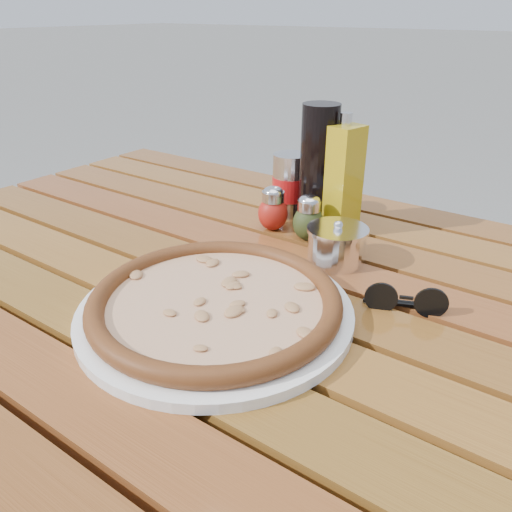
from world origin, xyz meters
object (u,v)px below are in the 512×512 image
Objects in this scene: soda_can at (290,186)px; olive_oil_cruet at (341,179)px; pizza at (215,301)px; plate at (216,311)px; pepper_shaker at (273,209)px; dark_bottle at (318,167)px; parmesan_tin at (337,245)px; oregano_shaker at (308,219)px; sunglasses at (406,301)px; table at (249,321)px.

olive_oil_cruet is (0.11, -0.02, 0.04)m from soda_can.
soda_can reaches higher than pizza.
plate is at bearing 90.00° from pizza.
plate is at bearing -71.09° from pepper_shaker.
pizza reaches higher than plate.
dark_bottle is 0.17m from parmesan_tin.
parmesan_tin is (0.17, -0.13, -0.03)m from soda_can.
oregano_shaker is 0.37× the size of dark_bottle.
olive_oil_cruet reaches higher than sunglasses.
pepper_shaker is at bearing 161.12° from parmesan_tin.
oregano_shaker is at bearing -72.32° from dark_bottle.
plate is 4.39× the size of oregano_shaker.
sunglasses is (0.30, -0.13, -0.02)m from pepper_shaker.
pepper_shaker is (-0.07, 0.18, 0.11)m from table.
sunglasses is at bearing -29.91° from oregano_shaker.
table is 0.25m from sunglasses.
dark_bottle is 0.09m from soda_can.
dark_bottle reaches higher than pizza.
oregano_shaker is (-0.02, 0.28, 0.02)m from pizza.
table is 11.67× the size of soda_can.
sunglasses reaches higher than pizza.
pepper_shaker is (-0.10, 0.28, 0.03)m from plate.
soda_can is at bearing 107.00° from plate.
table is at bearing -85.29° from dark_bottle.
oregano_shaker is at bearing 94.62° from plate.
plate is 0.24m from parmesan_tin.
pizza is 0.25m from sunglasses.
pizza is at bearing -90.00° from plate.
olive_oil_cruet is at bearing 68.00° from oregano_shaker.
dark_bottle is 1.81× the size of parmesan_tin.
soda_can is at bearing 171.84° from olive_oil_cruet.
soda_can is at bearing 108.80° from table.
pizza is at bearing -90.50° from olive_oil_cruet.
pepper_shaker reaches higher than parmesan_tin.
soda_can is (-0.11, 0.36, 0.04)m from pizza.
soda_can reaches higher than plate.
dark_bottle is (-0.04, 0.35, 0.10)m from plate.
parmesan_tin is at bearing -48.82° from dark_bottle.
soda_can is at bearing 99.83° from pepper_shaker.
dark_bottle is (-0.02, 0.06, 0.07)m from oregano_shaker.
sunglasses is at bearing 37.87° from pizza.
pepper_shaker is at bearing 108.91° from plate.
pizza is (0.00, -0.00, 0.02)m from plate.
sunglasses is at bearing 37.87° from plate.
table is 0.30m from dark_bottle.
table is at bearing -96.25° from olive_oil_cruet.
table is at bearing -122.91° from parmesan_tin.
pizza is at bearing -77.52° from table.
dark_bottle is at bearing 119.09° from sunglasses.
olive_oil_cruet is at bearing 83.75° from table.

